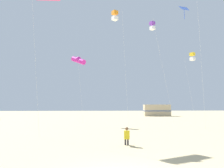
{
  "coord_description": "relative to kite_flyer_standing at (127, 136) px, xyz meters",
  "views": [
    {
      "loc": [
        -1.04,
        -7.24,
        2.47
      ],
      "look_at": [
        0.73,
        13.07,
        4.57
      ],
      "focal_mm": 34.2,
      "sensor_mm": 36.0,
      "label": 1
    }
  ],
  "objects": [
    {
      "name": "kite_box_orange",
      "position": [
        0.39,
        11.07,
        12.64
      ],
      "size": [
        2.09,
        2.32,
        13.86
      ],
      "color": "silver",
      "rests_on": "ground"
    },
    {
      "name": "kite_box_gold",
      "position": [
        12.18,
        15.78,
        8.97
      ],
      "size": [
        1.45,
        1.46,
        10.17
      ],
      "color": "silver",
      "rests_on": "ground"
    },
    {
      "name": "kite_tube_magenta",
      "position": [
        -4.2,
        15.79,
        8.15
      ],
      "size": [
        2.26,
        2.26,
        9.46
      ],
      "color": "silver",
      "rests_on": "ground"
    },
    {
      "name": "kite_box_violet",
      "position": [
        6.03,
        14.76,
        12.98
      ],
      "size": [
        3.15,
        2.92,
        14.21
      ],
      "color": "silver",
      "rests_on": "ground"
    },
    {
      "name": "kite_diamond_blue",
      "position": [
        7.54,
        7.41,
        11.51
      ],
      "size": [
        2.66,
        2.66,
        12.99
      ],
      "color": "silver",
      "rests_on": "ground"
    },
    {
      "name": "rv_van_tan",
      "position": [
        13.5,
        38.17,
        0.78
      ],
      "size": [
        6.55,
        2.67,
        2.8
      ],
      "rotation": [
        0.0,
        0.0,
        -0.05
      ],
      "color": "#C6B28C",
      "rests_on": "ground"
    },
    {
      "name": "kite_flyer_standing",
      "position": [
        0.0,
        0.0,
        0.0
      ],
      "size": [
        0.37,
        0.53,
        1.16
      ],
      "rotation": [
        0.0,
        0.0,
        3.03
      ],
      "color": "yellow",
      "rests_on": "ground"
    }
  ]
}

